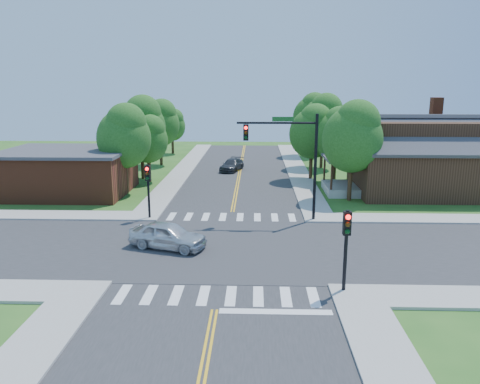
{
  "coord_description": "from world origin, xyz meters",
  "views": [
    {
      "loc": [
        1.62,
        -25.03,
        9.07
      ],
      "look_at": [
        0.65,
        4.61,
        2.2
      ],
      "focal_mm": 35.0,
      "sensor_mm": 36.0,
      "label": 1
    }
  ],
  "objects_px": {
    "signal_mast_ne": "(290,150)",
    "signal_pole_nw": "(148,181)",
    "car_dgrey": "(232,165)",
    "car_silver": "(168,236)",
    "signal_pole_se": "(347,236)",
    "house_ne": "(416,154)"
  },
  "relations": [
    {
      "from": "car_silver",
      "to": "car_dgrey",
      "type": "relative_size",
      "value": 1.04
    },
    {
      "from": "car_silver",
      "to": "car_dgrey",
      "type": "height_order",
      "value": "car_silver"
    },
    {
      "from": "signal_mast_ne",
      "to": "car_silver",
      "type": "xyz_separation_m",
      "value": [
        -7.17,
        -5.79,
        -4.1
      ]
    },
    {
      "from": "signal_pole_nw",
      "to": "car_dgrey",
      "type": "xyz_separation_m",
      "value": [
        4.74,
        18.48,
        -2.05
      ]
    },
    {
      "from": "signal_pole_se",
      "to": "car_silver",
      "type": "relative_size",
      "value": 0.8
    },
    {
      "from": "signal_mast_ne",
      "to": "car_dgrey",
      "type": "bearing_deg",
      "value": 104.48
    },
    {
      "from": "house_ne",
      "to": "car_silver",
      "type": "relative_size",
      "value": 2.76
    },
    {
      "from": "signal_pole_se",
      "to": "car_dgrey",
      "type": "distance_m",
      "value": 30.44
    },
    {
      "from": "signal_mast_ne",
      "to": "signal_pole_nw",
      "type": "relative_size",
      "value": 1.89
    },
    {
      "from": "signal_mast_ne",
      "to": "car_silver",
      "type": "height_order",
      "value": "signal_mast_ne"
    },
    {
      "from": "car_dgrey",
      "to": "signal_mast_ne",
      "type": "bearing_deg",
      "value": -60.16
    },
    {
      "from": "car_silver",
      "to": "car_dgrey",
      "type": "distance_m",
      "value": 24.37
    },
    {
      "from": "signal_pole_se",
      "to": "car_dgrey",
      "type": "height_order",
      "value": "signal_pole_se"
    },
    {
      "from": "signal_pole_se",
      "to": "signal_pole_nw",
      "type": "bearing_deg",
      "value": 135.0
    },
    {
      "from": "signal_mast_ne",
      "to": "house_ne",
      "type": "xyz_separation_m",
      "value": [
        11.19,
        8.65,
        -1.52
      ]
    },
    {
      "from": "house_ne",
      "to": "signal_pole_nw",
      "type": "bearing_deg",
      "value": -157.31
    },
    {
      "from": "signal_mast_ne",
      "to": "signal_pole_se",
      "type": "height_order",
      "value": "signal_mast_ne"
    },
    {
      "from": "signal_pole_nw",
      "to": "car_silver",
      "type": "height_order",
      "value": "signal_pole_nw"
    },
    {
      "from": "signal_pole_nw",
      "to": "signal_pole_se",
      "type": "bearing_deg",
      "value": -45.0
    },
    {
      "from": "signal_pole_se",
      "to": "house_ne",
      "type": "relative_size",
      "value": 0.29
    },
    {
      "from": "car_silver",
      "to": "car_dgrey",
      "type": "xyz_separation_m",
      "value": [
        2.4,
        24.25,
        -0.13
      ]
    },
    {
      "from": "signal_mast_ne",
      "to": "house_ne",
      "type": "bearing_deg",
      "value": 37.68
    }
  ]
}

